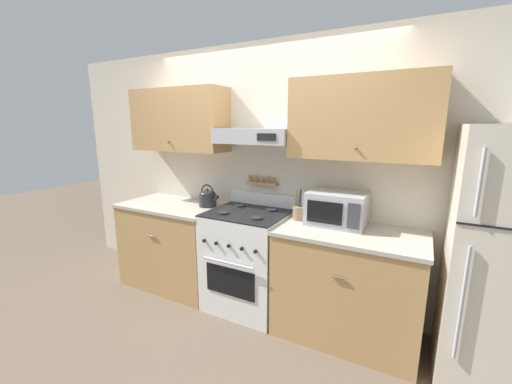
{
  "coord_description": "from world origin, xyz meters",
  "views": [
    {
      "loc": [
        1.41,
        -2.14,
        1.77
      ],
      "look_at": [
        0.12,
        0.28,
        1.18
      ],
      "focal_mm": 22.0,
      "sensor_mm": 36.0,
      "label": 1
    }
  ],
  "objects": [
    {
      "name": "stove_range",
      "position": [
        -0.0,
        0.34,
        0.49
      ],
      "size": [
        0.73,
        0.69,
        1.09
      ],
      "color": "white",
      "rests_on": "ground_plane"
    },
    {
      "name": "counter_right",
      "position": [
        0.95,
        0.35,
        0.47
      ],
      "size": [
        1.17,
        0.68,
        0.93
      ],
      "color": "tan",
      "rests_on": "ground_plane"
    },
    {
      "name": "counter_left",
      "position": [
        -0.94,
        0.35,
        0.47
      ],
      "size": [
        1.14,
        0.68,
        0.93
      ],
      "color": "tan",
      "rests_on": "ground_plane"
    },
    {
      "name": "tea_kettle",
      "position": [
        -0.54,
        0.44,
        1.02
      ],
      "size": [
        0.23,
        0.18,
        0.23
      ],
      "color": "#232326",
      "rests_on": "counter_left"
    },
    {
      "name": "utensil_crock",
      "position": [
        0.47,
        0.44,
        1.0
      ],
      "size": [
        0.12,
        0.12,
        0.28
      ],
      "color": "#8E7051",
      "rests_on": "counter_right"
    },
    {
      "name": "wall_back",
      "position": [
        0.01,
        0.64,
        1.45
      ],
      "size": [
        5.2,
        0.46,
        2.55
      ],
      "color": "beige",
      "rests_on": "ground_plane"
    },
    {
      "name": "refrigerator",
      "position": [
        1.97,
        0.32,
        0.89
      ],
      "size": [
        0.7,
        0.72,
        1.77
      ],
      "color": "beige",
      "rests_on": "ground_plane"
    },
    {
      "name": "microwave",
      "position": [
        0.8,
        0.46,
        1.07
      ],
      "size": [
        0.48,
        0.36,
        0.28
      ],
      "color": "#ADAFB5",
      "rests_on": "counter_right"
    },
    {
      "name": "ground_plane",
      "position": [
        0.0,
        0.0,
        0.0
      ],
      "size": [
        16.0,
        16.0,
        0.0
      ],
      "primitive_type": "plane",
      "color": "brown"
    }
  ]
}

